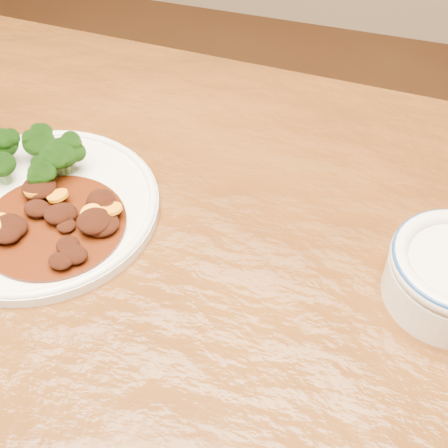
% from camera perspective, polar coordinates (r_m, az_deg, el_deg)
% --- Properties ---
extents(dining_table, '(1.54, 0.96, 0.75)m').
position_cam_1_polar(dining_table, '(0.72, -7.64, -9.68)').
color(dining_table, '#603411').
rests_on(dining_table, ground).
extents(dinner_plate, '(0.27, 0.27, 0.02)m').
position_cam_1_polar(dinner_plate, '(0.75, -16.52, 1.52)').
color(dinner_plate, white).
rests_on(dinner_plate, dining_table).
extents(broccoli_florets, '(0.13, 0.09, 0.05)m').
position_cam_1_polar(broccoli_florets, '(0.77, -17.66, 6.10)').
color(broccoli_florets, '#5C8545').
rests_on(broccoli_florets, dinner_plate).
extents(mince_stew, '(0.16, 0.16, 0.03)m').
position_cam_1_polar(mince_stew, '(0.71, -15.01, 0.37)').
color(mince_stew, '#3F1106').
rests_on(mince_stew, dinner_plate).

